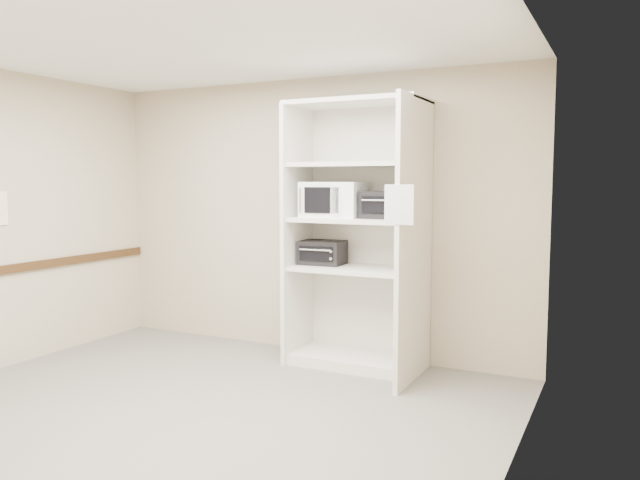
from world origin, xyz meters
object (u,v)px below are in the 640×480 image
at_px(shelving_unit, 361,244).
at_px(toaster_oven_upper, 387,205).
at_px(microwave, 334,200).
at_px(toaster_oven_lower, 323,252).

relative_size(shelving_unit, toaster_oven_upper, 5.75).
xyz_separation_m(shelving_unit, toaster_oven_upper, (0.24, 0.01, 0.36)).
height_order(microwave, toaster_oven_upper, microwave).
height_order(toaster_oven_upper, toaster_oven_lower, toaster_oven_upper).
xyz_separation_m(microwave, toaster_oven_upper, (0.51, 0.02, -0.04)).
bearing_deg(toaster_oven_lower, toaster_oven_upper, -4.70).
bearing_deg(microwave, toaster_oven_lower, 162.55).
bearing_deg(shelving_unit, microwave, -178.61).
bearing_deg(toaster_oven_lower, microwave, -18.05).
distance_m(toaster_oven_upper, toaster_oven_lower, 0.79).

